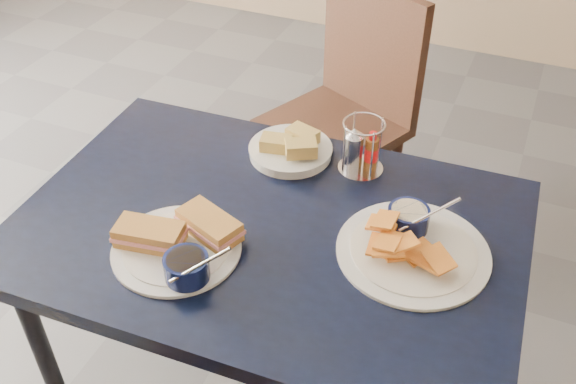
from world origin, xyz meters
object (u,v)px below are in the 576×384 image
at_px(sandwich_plate, 180,243).
at_px(dining_table, 269,248).
at_px(condiment_caddy, 360,150).
at_px(chair_far, 341,97).
at_px(plantain_plate, 410,242).
at_px(bread_basket, 291,149).

bearing_deg(sandwich_plate, dining_table, 48.50).
height_order(dining_table, condiment_caddy, condiment_caddy).
distance_m(chair_far, plantain_plate, 1.04).
bearing_deg(plantain_plate, dining_table, -171.01).
bearing_deg(bread_basket, plantain_plate, -30.26).
xyz_separation_m(plantain_plate, bread_basket, (-0.36, 0.21, 0.00)).
bearing_deg(dining_table, bread_basket, 101.56).
relative_size(chair_far, sandwich_plate, 3.00).
bearing_deg(dining_table, chair_far, 98.89).
xyz_separation_m(dining_table, sandwich_plate, (-0.13, -0.15, 0.10)).
bearing_deg(condiment_caddy, bread_basket, -175.19).
bearing_deg(chair_far, bread_basket, -82.11).
bearing_deg(chair_far, sandwich_plate, -89.14).
bearing_deg(chair_far, dining_table, -81.11).
height_order(sandwich_plate, condiment_caddy, condiment_caddy).
relative_size(plantain_plate, bread_basket, 1.56).
xyz_separation_m(dining_table, bread_basket, (-0.05, 0.26, 0.10)).
bearing_deg(condiment_caddy, dining_table, -113.84).
bearing_deg(dining_table, plantain_plate, 8.99).
height_order(dining_table, bread_basket, bread_basket).
distance_m(chair_far, bread_basket, 0.75).
bearing_deg(bread_basket, chair_far, 97.89).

